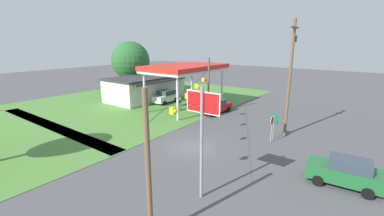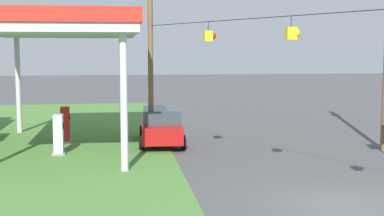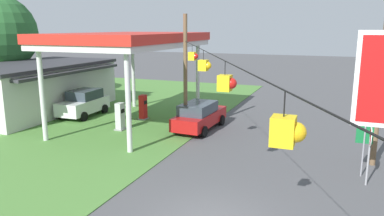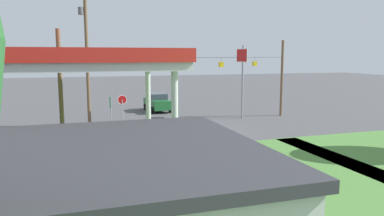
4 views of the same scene
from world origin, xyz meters
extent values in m
cube|color=#4C7F38|center=(12.39, 18.15, 0.02)|extent=(36.00, 28.00, 0.04)
cube|color=silver|center=(10.39, 9.08, 5.37)|extent=(11.32, 6.81, 0.35)
cube|color=red|center=(10.39, 9.08, 5.82)|extent=(11.52, 7.01, 0.55)
cylinder|color=silver|center=(5.33, 6.28, 2.60)|extent=(0.28, 0.28, 5.20)
cylinder|color=silver|center=(15.45, 6.28, 2.60)|extent=(0.28, 0.28, 5.20)
cylinder|color=silver|center=(5.33, 11.88, 2.60)|extent=(0.28, 0.28, 5.20)
cylinder|color=silver|center=(15.45, 11.88, 2.60)|extent=(0.28, 0.28, 5.20)
cube|color=silver|center=(11.25, 18.15, 1.75)|extent=(11.95, 6.65, 3.51)
cube|color=#333338|center=(11.25, 18.15, 3.63)|extent=(12.25, 6.95, 0.24)
cube|color=#333338|center=(11.25, 14.48, 3.26)|extent=(10.75, 0.70, 0.20)
cube|color=gray|center=(8.89, 9.08, 0.06)|extent=(0.71, 0.56, 0.12)
cube|color=silver|center=(8.89, 9.08, 0.95)|extent=(0.55, 0.40, 1.66)
cube|color=black|center=(8.89, 8.86, 1.28)|extent=(0.39, 0.03, 0.24)
cube|color=gray|center=(11.90, 9.08, 0.06)|extent=(0.71, 0.56, 0.12)
cube|color=red|center=(11.90, 9.08, 0.95)|extent=(0.55, 0.40, 1.66)
cube|color=black|center=(11.90, 8.86, 1.28)|extent=(0.39, 0.03, 0.24)
cube|color=#AD1414|center=(10.99, 4.45, 0.74)|extent=(5.10, 2.10, 0.79)
cube|color=#333D47|center=(10.69, 4.47, 1.46)|extent=(2.84, 1.84, 0.65)
cylinder|color=black|center=(12.59, 5.32, 0.34)|extent=(0.69, 0.25, 0.68)
cylinder|color=black|center=(12.50, 3.43, 0.34)|extent=(0.69, 0.25, 0.68)
cylinder|color=black|center=(9.49, 5.47, 0.34)|extent=(0.69, 0.25, 0.68)
cylinder|color=black|center=(9.39, 3.58, 0.34)|extent=(0.69, 0.25, 0.68)
cube|color=white|center=(11.23, 13.71, 0.80)|extent=(4.41, 2.04, 0.93)
cube|color=#333D47|center=(11.49, 13.72, 1.60)|extent=(2.46, 1.81, 0.68)
cylinder|color=black|center=(9.93, 12.70, 0.34)|extent=(0.69, 0.25, 0.68)
cylinder|color=black|center=(9.85, 14.59, 0.34)|extent=(0.69, 0.25, 0.68)
cylinder|color=black|center=(12.61, 12.83, 0.34)|extent=(0.69, 0.25, 0.68)
cylinder|color=black|center=(12.53, 14.71, 0.34)|extent=(0.69, 0.25, 0.68)
cylinder|color=#99999E|center=(5.33, -5.06, 1.05)|extent=(0.08, 0.08, 2.10)
cylinder|color=white|center=(5.33, -5.06, 2.10)|extent=(0.80, 0.03, 0.80)
cylinder|color=red|center=(5.33, -5.06, 2.10)|extent=(0.70, 0.03, 0.70)
cylinder|color=gray|center=(6.30, -4.90, 1.20)|extent=(0.07, 0.07, 2.40)
cube|color=#146B33|center=(6.35, -4.90, 1.95)|extent=(0.04, 0.70, 0.90)
cylinder|color=brown|center=(9.92, 5.00, 3.62)|extent=(0.24, 0.24, 7.24)
cylinder|color=black|center=(0.00, 0.00, 5.64)|extent=(19.85, 10.02, 0.02)
cylinder|color=black|center=(-5.95, -3.00, 5.47)|extent=(0.02, 0.02, 0.35)
cube|color=yellow|center=(-5.95, -3.00, 5.09)|extent=(0.32, 0.32, 0.40)
sphere|color=yellow|center=(-5.95, -3.17, 5.09)|extent=(0.28, 0.28, 0.28)
cylinder|color=black|center=(-1.98, -1.00, 5.47)|extent=(0.02, 0.02, 0.35)
cube|color=yellow|center=(-1.98, -1.00, 5.09)|extent=(0.32, 0.32, 0.40)
sphere|color=red|center=(-1.98, -1.17, 5.09)|extent=(0.28, 0.28, 0.28)
cylinder|color=black|center=(1.98, 1.00, 5.47)|extent=(0.02, 0.02, 0.35)
cube|color=yellow|center=(1.98, 1.00, 5.09)|extent=(0.32, 0.32, 0.40)
sphere|color=yellow|center=(1.98, 0.83, 5.09)|extent=(0.28, 0.28, 0.28)
cylinder|color=black|center=(5.95, 3.00, 5.47)|extent=(0.02, 0.02, 0.35)
cube|color=yellow|center=(5.95, 3.00, 5.09)|extent=(0.32, 0.32, 0.40)
sphere|color=red|center=(5.95, 2.83, 5.09)|extent=(0.28, 0.28, 0.28)
cylinder|color=#4C3828|center=(13.09, 23.67, 1.63)|extent=(0.44, 0.44, 3.26)
camera|label=1|loc=(-16.95, -12.76, 9.00)|focal=24.00mm
camera|label=2|loc=(-14.57, 6.46, 4.61)|focal=50.00mm
camera|label=3|loc=(-10.93, -3.64, 6.47)|focal=35.00mm
camera|label=4|loc=(9.32, 26.59, 5.81)|focal=35.00mm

